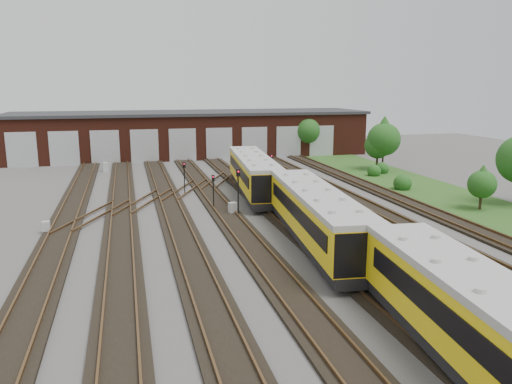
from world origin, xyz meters
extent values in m
plane|color=#423F3D|center=(0.00, 0.00, 0.00)|extent=(120.00, 120.00, 0.00)
cube|color=black|center=(-14.00, 0.00, 0.09)|extent=(2.40, 70.00, 0.18)
cube|color=brown|center=(-14.72, 0.00, 0.26)|extent=(0.10, 70.00, 0.15)
cube|color=brown|center=(-13.28, 0.00, 0.26)|extent=(0.10, 70.00, 0.15)
cube|color=black|center=(-10.00, 0.00, 0.09)|extent=(2.40, 70.00, 0.18)
cube|color=brown|center=(-10.72, 0.00, 0.26)|extent=(0.10, 70.00, 0.15)
cube|color=brown|center=(-9.28, 0.00, 0.26)|extent=(0.10, 70.00, 0.15)
cube|color=black|center=(-6.00, 0.00, 0.09)|extent=(2.40, 70.00, 0.18)
cube|color=brown|center=(-6.72, 0.00, 0.26)|extent=(0.10, 70.00, 0.15)
cube|color=brown|center=(-5.28, 0.00, 0.26)|extent=(0.10, 70.00, 0.15)
cube|color=black|center=(-2.00, 0.00, 0.09)|extent=(2.40, 70.00, 0.18)
cube|color=brown|center=(-2.72, 0.00, 0.26)|extent=(0.10, 70.00, 0.15)
cube|color=brown|center=(-1.28, 0.00, 0.26)|extent=(0.10, 70.00, 0.15)
cube|color=black|center=(2.00, 0.00, 0.09)|extent=(2.40, 70.00, 0.18)
cube|color=brown|center=(1.28, 0.00, 0.26)|extent=(0.10, 70.00, 0.15)
cube|color=brown|center=(2.72, 0.00, 0.26)|extent=(0.10, 70.00, 0.15)
cube|color=black|center=(6.00, 0.00, 0.09)|extent=(2.40, 70.00, 0.18)
cube|color=brown|center=(5.28, 0.00, 0.26)|extent=(0.10, 70.00, 0.15)
cube|color=brown|center=(6.72, 0.00, 0.26)|extent=(0.10, 70.00, 0.15)
cube|color=black|center=(10.00, 0.00, 0.09)|extent=(2.40, 70.00, 0.18)
cube|color=brown|center=(9.28, 0.00, 0.26)|extent=(0.10, 70.00, 0.15)
cube|color=brown|center=(10.72, 0.00, 0.26)|extent=(0.10, 70.00, 0.15)
cube|color=black|center=(14.00, 0.00, 0.09)|extent=(2.40, 70.00, 0.18)
cube|color=brown|center=(13.28, 0.00, 0.26)|extent=(0.10, 70.00, 0.15)
cube|color=brown|center=(14.72, 0.00, 0.26)|extent=(0.10, 70.00, 0.15)
cube|color=brown|center=(-8.00, 10.00, 0.26)|extent=(5.40, 9.62, 0.15)
cube|color=brown|center=(-4.00, 14.00, 0.26)|extent=(5.40, 9.62, 0.15)
cube|color=brown|center=(0.00, 18.00, 0.26)|extent=(5.40, 9.62, 0.15)
cube|color=brown|center=(-12.00, 6.00, 0.26)|extent=(5.40, 9.62, 0.15)
cube|color=brown|center=(4.00, 22.00, 0.26)|extent=(5.40, 9.62, 0.15)
cube|color=#4B1E12|center=(0.00, 40.00, 3.00)|extent=(50.00, 12.00, 6.00)
cube|color=#2C2C2F|center=(0.00, 40.00, 6.15)|extent=(51.00, 12.50, 0.40)
cube|color=#AFB1B5|center=(-22.00, 33.98, 2.20)|extent=(3.60, 0.12, 4.40)
cube|color=#AFB1B5|center=(-17.00, 33.98, 2.20)|extent=(3.60, 0.12, 4.40)
cube|color=#AFB1B5|center=(-12.00, 33.98, 2.20)|extent=(3.60, 0.12, 4.40)
cube|color=#AFB1B5|center=(-7.00, 33.98, 2.20)|extent=(3.60, 0.12, 4.40)
cube|color=#AFB1B5|center=(-2.00, 33.98, 2.20)|extent=(3.60, 0.12, 4.40)
cube|color=#AFB1B5|center=(3.00, 33.98, 2.20)|extent=(3.60, 0.12, 4.40)
cube|color=#AFB1B5|center=(8.00, 33.98, 2.20)|extent=(3.60, 0.12, 4.40)
cube|color=#AFB1B5|center=(13.00, 33.98, 2.20)|extent=(3.60, 0.12, 4.40)
cube|color=#AFB1B5|center=(18.00, 33.98, 2.20)|extent=(3.60, 0.12, 4.40)
cube|color=#1E4818|center=(19.00, 10.00, 0.03)|extent=(8.00, 55.00, 0.05)
cube|color=black|center=(2.00, -20.83, 0.65)|extent=(4.06, 16.07, 0.64)
cube|color=#F6A70D|center=(2.00, -20.83, 2.13)|extent=(4.37, 16.10, 2.33)
cube|color=#AFB0AB|center=(2.00, -20.83, 3.46)|extent=(4.48, 16.11, 0.32)
cube|color=black|center=(0.61, -20.68, 2.40)|extent=(1.50, 13.93, 0.90)
cube|color=black|center=(2.00, -4.83, 0.65)|extent=(4.06, 16.07, 0.64)
cube|color=#F6A70D|center=(2.00, -4.83, 2.13)|extent=(4.37, 16.10, 2.33)
cube|color=#AFB0AB|center=(2.00, -4.83, 3.46)|extent=(4.48, 16.11, 0.32)
cube|color=black|center=(0.61, -4.68, 2.40)|extent=(1.50, 13.93, 0.90)
cube|color=black|center=(3.39, -4.97, 2.40)|extent=(1.50, 13.93, 0.90)
cube|color=black|center=(2.00, 11.17, 0.65)|extent=(4.06, 16.07, 0.64)
cube|color=#F6A70D|center=(2.00, 11.17, 2.13)|extent=(4.37, 16.10, 2.33)
cube|color=#AFB0AB|center=(2.00, 11.17, 3.46)|extent=(4.48, 16.11, 0.32)
cube|color=black|center=(0.61, 11.32, 2.40)|extent=(1.50, 13.93, 0.90)
cube|color=black|center=(3.39, 11.03, 2.40)|extent=(1.50, 13.93, 0.90)
cylinder|color=black|center=(-4.27, 12.54, 1.30)|extent=(0.10, 0.10, 2.59)
cube|color=black|center=(-4.27, 12.54, 2.84)|extent=(0.25, 0.15, 0.50)
sphere|color=red|center=(-4.27, 12.44, 2.94)|extent=(0.12, 0.12, 0.12)
cylinder|color=black|center=(-2.60, 6.45, 1.19)|extent=(0.10, 0.10, 2.39)
cube|color=black|center=(-2.60, 6.45, 2.63)|extent=(0.26, 0.18, 0.48)
sphere|color=red|center=(-2.60, 6.35, 2.73)|extent=(0.12, 0.12, 0.12)
cylinder|color=black|center=(3.89, 11.69, 1.57)|extent=(0.11, 0.11, 3.13)
cube|color=black|center=(3.89, 11.69, 3.41)|extent=(0.28, 0.17, 0.55)
sphere|color=red|center=(3.89, 11.58, 3.52)|extent=(0.13, 0.13, 0.13)
cylinder|color=black|center=(-1.10, 3.81, 1.58)|extent=(0.11, 0.11, 3.16)
cube|color=black|center=(-1.10, 3.81, 3.43)|extent=(0.28, 0.18, 0.55)
sphere|color=red|center=(-1.10, 3.70, 3.54)|extent=(0.13, 0.13, 0.13)
cube|color=#B3B6B9|center=(-15.00, 2.52, 0.43)|extent=(0.52, 0.44, 0.86)
cube|color=#B3B6B9|center=(-11.89, 27.97, 0.54)|extent=(0.73, 0.65, 1.08)
cube|color=#B3B6B9|center=(-1.45, 4.33, 0.49)|extent=(0.69, 0.61, 0.98)
cube|color=#B3B6B9|center=(3.29, 11.18, 0.46)|extent=(0.56, 0.47, 0.92)
cube|color=#B3B6B9|center=(3.87, 9.95, 0.50)|extent=(0.67, 0.59, 1.01)
cylinder|color=#2E2114|center=(16.00, 34.85, 1.00)|extent=(0.22, 0.22, 2.00)
sphere|color=#1A4313|center=(16.00, 34.85, 3.67)|extent=(3.89, 3.89, 3.89)
cone|color=#1A4313|center=(16.00, 34.85, 5.06)|extent=(3.33, 3.33, 2.78)
cylinder|color=#2E2114|center=(19.98, 20.96, 0.81)|extent=(0.27, 0.27, 1.63)
sphere|color=#1A4313|center=(19.98, 20.96, 2.98)|extent=(3.16, 3.16, 3.16)
cone|color=#1A4313|center=(19.98, 20.96, 4.11)|extent=(2.71, 2.71, 2.26)
cylinder|color=#2E2114|center=(20.52, 20.56, 1.02)|extent=(0.21, 0.21, 2.03)
sphere|color=#1A4313|center=(20.52, 20.56, 3.73)|extent=(3.96, 3.96, 3.96)
cone|color=#1A4313|center=(20.52, 20.56, 5.14)|extent=(3.39, 3.39, 2.83)
cylinder|color=#2E2114|center=(18.54, 0.63, 0.59)|extent=(0.22, 0.22, 1.18)
sphere|color=#1A4313|center=(18.54, 0.63, 2.16)|extent=(2.29, 2.29, 2.29)
cone|color=#1A4313|center=(18.54, 0.63, 2.98)|extent=(1.96, 1.96, 1.64)
sphere|color=#1A4313|center=(16.72, 9.59, 0.89)|extent=(1.78, 1.78, 1.78)
sphere|color=#1A4313|center=(17.66, 17.19, 0.76)|extent=(1.52, 1.52, 1.52)
sphere|color=#1A4313|center=(19.34, 18.51, 0.77)|extent=(1.55, 1.55, 1.55)
camera|label=1|loc=(-9.34, -33.22, 10.01)|focal=35.00mm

